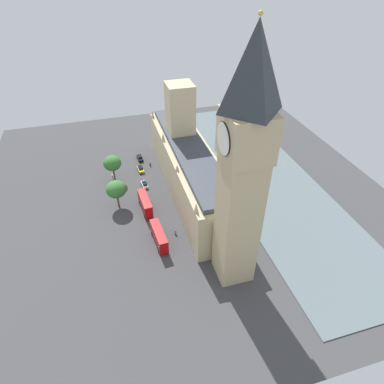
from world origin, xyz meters
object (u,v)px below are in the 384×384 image
parliament_building (189,164)px  pedestrian_midblock (175,232)px  double_decker_bus_by_river_gate (159,236)px  car_black_near_tower (140,158)px  car_white_opposite_hall (144,184)px  double_decker_bus_kerbside (145,203)px  pedestrian_under_trees (150,164)px  plane_tree_trailing (112,163)px  street_lamp_leading (113,179)px  car_yellow_cab_far_end (140,169)px  clock_tower (243,171)px  plane_tree_corner (116,189)px

parliament_building → pedestrian_midblock: bearing=64.8°
double_decker_bus_by_river_gate → car_black_near_tower: bearing=-96.4°
car_white_opposite_hall → double_decker_bus_kerbside: (1.77, 12.55, 1.75)m
parliament_building → double_decker_bus_kerbside: (16.39, 7.85, -6.70)m
double_decker_bus_kerbside → pedestrian_under_trees: 25.85m
car_black_near_tower → plane_tree_trailing: plane_tree_trailing is taller
double_decker_bus_kerbside → plane_tree_trailing: 21.60m
double_decker_bus_kerbside → pedestrian_midblock: bearing=112.2°
street_lamp_leading → parliament_building: bearing=166.2°
car_black_near_tower → car_yellow_cab_far_end: bearing=77.4°
car_white_opposite_hall → double_decker_bus_kerbside: bearing=-103.4°
pedestrian_under_trees → pedestrian_midblock: bearing=-7.3°
car_black_near_tower → car_yellow_cab_far_end: 7.93m
clock_tower → car_yellow_cab_far_end: 63.03m
clock_tower → pedestrian_midblock: size_ratio=36.14×
car_white_opposite_hall → plane_tree_corner: 13.86m
double_decker_bus_by_river_gate → plane_tree_trailing: 36.58m
car_black_near_tower → pedestrian_midblock: size_ratio=2.77×
car_white_opposite_hall → double_decker_bus_by_river_gate: (0.52, 28.04, 1.75)m
car_white_opposite_hall → double_decker_bus_by_river_gate: double_decker_bus_by_river_gate is taller
car_yellow_cab_far_end → car_white_opposite_hall: 10.17m
double_decker_bus_kerbside → pedestrian_under_trees: (-6.05, -25.05, -1.96)m
car_yellow_cab_far_end → pedestrian_midblock: 36.29m
pedestrian_under_trees → plane_tree_corner: bearing=-42.2°
clock_tower → car_black_near_tower: size_ratio=13.06×
clock_tower → pedestrian_midblock: bearing=-58.2°
car_black_near_tower → plane_tree_trailing: bearing=40.0°
pedestrian_under_trees → street_lamp_leading: (14.44, 11.10, 3.56)m
car_black_near_tower → pedestrian_under_trees: bearing=113.7°
pedestrian_under_trees → car_white_opposite_hall: bearing=-26.8°
pedestrian_under_trees → plane_tree_corner: (14.06, 20.57, 5.83)m
double_decker_bus_kerbside → plane_tree_corner: plane_tree_corner is taller
double_decker_bus_kerbside → plane_tree_trailing: bearing=-72.2°
street_lamp_leading → plane_tree_trailing: bearing=-96.3°
car_yellow_cab_far_end → pedestrian_midblock: size_ratio=2.86×
parliament_building → double_decker_bus_kerbside: parliament_building is taller
pedestrian_under_trees → street_lamp_leading: 18.56m
double_decker_bus_by_river_gate → street_lamp_leading: 31.02m
car_yellow_cab_far_end → pedestrian_under_trees: (-4.07, -2.33, -0.22)m
double_decker_bus_by_river_gate → plane_tree_corner: (9.26, -19.97, 3.87)m
plane_tree_corner → car_black_near_tower: bearing=-112.8°
pedestrian_under_trees → street_lamp_leading: size_ratio=0.25×
car_yellow_cab_far_end → plane_tree_corner: 21.54m
car_yellow_cab_far_end → plane_tree_trailing: bearing=12.9°
pedestrian_midblock → pedestrian_under_trees: (0.39, -38.34, -0.07)m
double_decker_bus_by_river_gate → car_white_opposite_hall: bearing=-95.3°
pedestrian_under_trees → street_lamp_leading: bearing=-60.3°
car_white_opposite_hall → pedestrian_midblock: car_white_opposite_hall is taller
clock_tower → double_decker_bus_kerbside: (17.17, -30.56, -28.31)m
pedestrian_midblock → plane_tree_trailing: 36.45m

